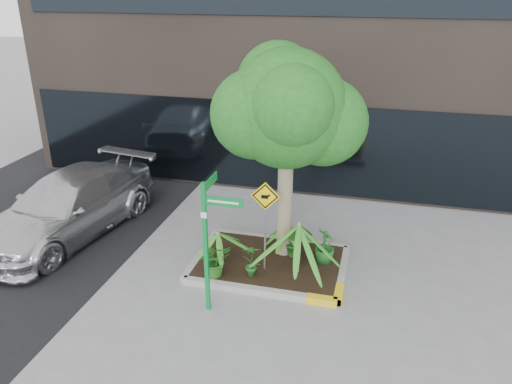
% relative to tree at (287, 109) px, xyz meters
% --- Properties ---
extents(ground, '(80.00, 80.00, 0.00)m').
position_rel_tree_xyz_m(ground, '(-0.42, -0.76, -3.46)').
color(ground, gray).
rests_on(ground, ground).
extents(asphalt_road, '(7.00, 80.00, 0.01)m').
position_rel_tree_xyz_m(asphalt_road, '(-6.92, -0.76, -3.46)').
color(asphalt_road, black).
rests_on(asphalt_road, ground).
extents(planter, '(3.35, 2.36, 0.15)m').
position_rel_tree_xyz_m(planter, '(-0.19, -0.49, -3.36)').
color(planter, '#9E9E99').
rests_on(planter, ground).
extents(tree, '(3.16, 2.80, 4.74)m').
position_rel_tree_xyz_m(tree, '(0.00, 0.00, 0.00)').
color(tree, '#9C9170').
rests_on(tree, ground).
extents(palm_front, '(1.31, 1.31, 1.45)m').
position_rel_tree_xyz_m(palm_front, '(0.45, -0.73, -2.22)').
color(palm_front, '#9C9170').
rests_on(palm_front, ground).
extents(palm_left, '(0.83, 0.83, 0.92)m').
position_rel_tree_xyz_m(palm_left, '(-1.30, -0.75, -2.62)').
color(palm_left, '#9C9170').
rests_on(palm_left, ground).
extents(palm_back, '(0.76, 0.76, 0.84)m').
position_rel_tree_xyz_m(palm_back, '(0.02, 0.15, -2.69)').
color(palm_back, '#9C9170').
rests_on(palm_back, ground).
extents(parked_car, '(2.94, 5.44, 1.50)m').
position_rel_tree_xyz_m(parked_car, '(-5.38, -0.14, -2.71)').
color(parked_car, silver).
rests_on(parked_car, ground).
extents(shrub_a, '(0.92, 0.92, 0.73)m').
position_rel_tree_xyz_m(shrub_a, '(-1.20, -1.31, -2.95)').
color(shrub_a, '#255F1B').
rests_on(shrub_a, planter).
extents(shrub_b, '(0.61, 0.61, 0.78)m').
position_rel_tree_xyz_m(shrub_b, '(0.95, -0.20, -2.92)').
color(shrub_b, '#1D6220').
rests_on(shrub_b, planter).
extents(shrub_c, '(0.47, 0.47, 0.75)m').
position_rel_tree_xyz_m(shrub_c, '(-0.45, -1.14, -2.94)').
color(shrub_c, '#1D6020').
rests_on(shrub_c, planter).
extents(shrub_d, '(0.51, 0.51, 0.66)m').
position_rel_tree_xyz_m(shrub_d, '(0.24, -0.14, -2.98)').
color(shrub_d, '#1D5919').
rests_on(shrub_d, planter).
extents(street_sign_post, '(0.78, 0.77, 2.64)m').
position_rel_tree_xyz_m(street_sign_post, '(-0.97, -2.21, -1.83)').
color(street_sign_post, '#0C8939').
rests_on(street_sign_post, ground).
extents(cattle_sign, '(0.61, 0.19, 1.98)m').
position_rel_tree_xyz_m(cattle_sign, '(-0.26, -0.75, -1.98)').
color(cattle_sign, slate).
rests_on(cattle_sign, ground).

